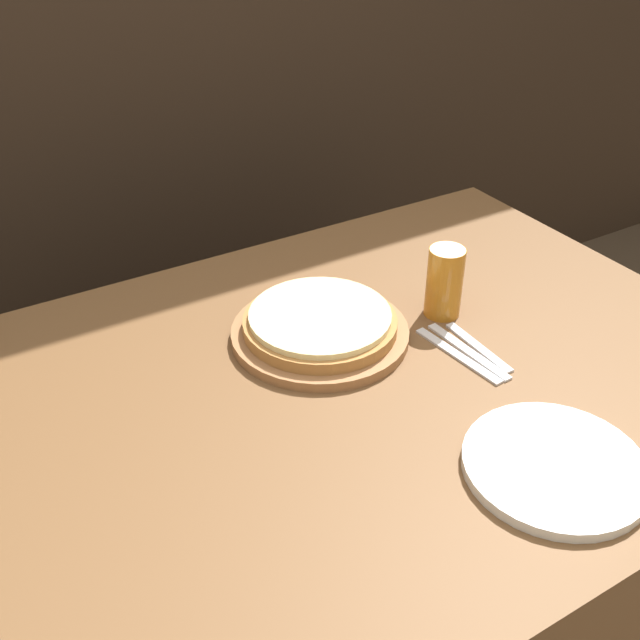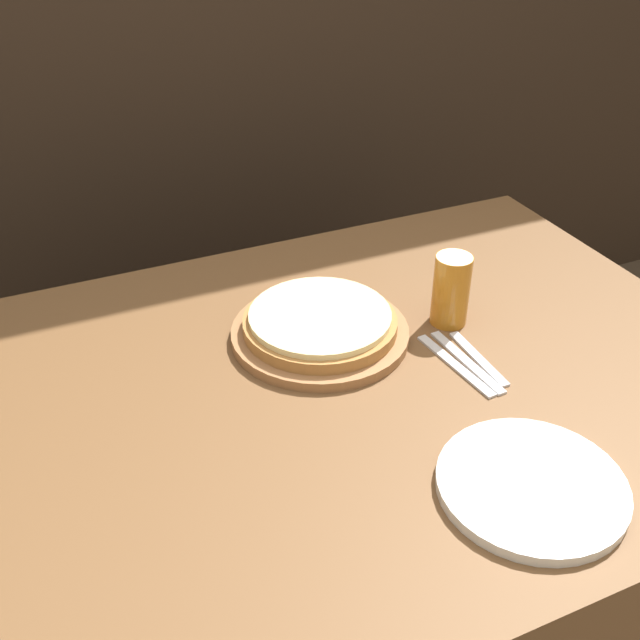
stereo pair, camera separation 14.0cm
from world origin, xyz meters
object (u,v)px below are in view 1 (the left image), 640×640
dinner_knife (468,351)px  spoon (478,347)px  dinner_plate (555,466)px  pizza_on_board (320,326)px  beer_glass (445,279)px  fork (458,355)px

dinner_knife → spoon: size_ratio=1.18×
spoon → dinner_knife: bearing=180.0°
dinner_plate → pizza_on_board: bearing=104.3°
dinner_knife → spoon: same height
pizza_on_board → dinner_knife: (0.21, -0.18, -0.02)m
spoon → beer_glass: bearing=82.7°
beer_glass → spoon: (-0.02, -0.13, -0.08)m
dinner_knife → spoon: 0.03m
pizza_on_board → dinner_plate: (0.12, -0.49, -0.02)m
beer_glass → dinner_knife: 0.16m
dinner_plate → spoon: size_ratio=1.58×
fork → dinner_knife: 0.02m
dinner_plate → fork: (0.06, 0.30, -0.01)m
beer_glass → spoon: bearing=-97.3°
dinner_knife → spoon: (0.03, 0.00, 0.00)m
fork → spoon: same height
beer_glass → fork: (-0.07, -0.13, -0.08)m
pizza_on_board → fork: pizza_on_board is taller
dinner_plate → fork: bearing=78.3°
pizza_on_board → fork: 0.26m
dinner_plate → beer_glass: bearing=73.4°
beer_glass → spoon: beer_glass is taller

